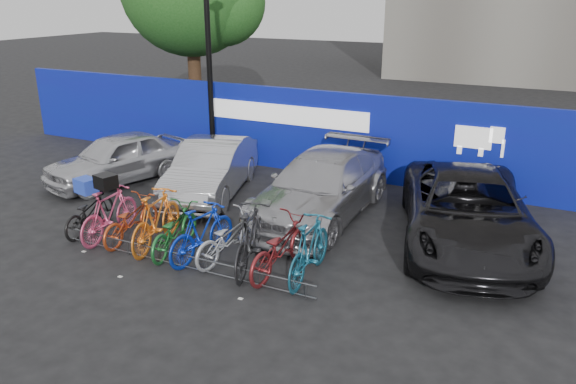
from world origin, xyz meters
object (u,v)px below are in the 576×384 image
Objects in this scene: car_2 at (321,186)px; bike_2 at (131,220)px; bike_4 at (174,230)px; car_1 at (211,169)px; bike_3 at (156,220)px; bike_7 at (250,239)px; bike_1 at (109,213)px; bike_0 at (89,212)px; bike_8 at (281,247)px; bike_rack at (181,260)px; bike_9 at (309,249)px; bike_5 at (202,233)px; car_0 at (117,158)px; lamppost at (209,55)px; bike_6 at (229,237)px; car_3 at (467,210)px.

car_2 is 2.88× the size of bike_2.
car_1 is at bearing -77.67° from bike_4.
car_1 is 2.41× the size of bike_2.
bike_7 is (2.20, -0.01, 0.02)m from bike_3.
bike_0 is at bearing -11.33° from bike_1.
bike_8 is at bearing 176.20° from bike_7.
car_2 is at bearing -75.94° from bike_8.
bike_9 is (2.35, 0.71, 0.42)m from bike_rack.
car_1 is at bearing 178.36° from car_2.
bike_1 is at bearing 164.69° from bike_0.
bike_0 is at bearing 168.65° from bike_rack.
bike_1 reaches higher than bike_5.
bike_3 is 2.20m from bike_7.
bike_rack is 3.88m from car_2.
bike_8 is (0.43, -2.92, -0.20)m from car_2.
bike_rack is 5.83m from car_0.
bike_5 is at bearing -75.24° from car_1.
bike_3 is at bearing -67.97° from lamppost.
bike_0 is 0.85× the size of bike_8.
car_1 is (-1.76, 3.74, 0.53)m from bike_rack.
lamppost is 7.12m from bike_6.
car_2 is (4.54, -2.40, -2.54)m from lamppost.
bike_5 reaches higher than bike_0.
bike_1 is 3.38m from bike_7.
car_3 reaches higher than bike_2.
car_1 is at bearing -35.25° from bike_8.
bike_4 is at bearing 166.47° from bike_3.
lamppost reaches higher than bike_7.
lamppost reaches higher than car_2.
bike_0 is 0.93× the size of bike_6.
bike_3 is at bearing 178.89° from bike_1.
car_0 is at bearing -43.99° from bike_4.
car_0 reaches higher than bike_0.
bike_6 is 0.91× the size of bike_8.
bike_8 is (1.13, -0.02, 0.05)m from bike_6.
car_2 is at bearing -143.49° from bike_1.
lamppost is 3.34× the size of bike_5.
bike_9 is (0.57, 0.03, 0.05)m from bike_8.
bike_4 is 0.94× the size of bike_9.
bike_2 is (2.95, -2.88, -0.22)m from car_0.
bike_1 is (-6.81, -2.99, -0.19)m from car_3.
bike_rack is 2.79× the size of bike_8.
lamppost reaches higher than bike_3.
bike_7 is 0.60m from bike_8.
bike_2 is (1.49, -5.41, -2.81)m from lamppost.
lamppost is 6.22m from bike_1.
bike_0 is 0.93× the size of bike_5.
car_2 is 3.83m from bike_3.
bike_rack is 2.90× the size of bike_9.
bike_2 is at bearing -11.35° from bike_3.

